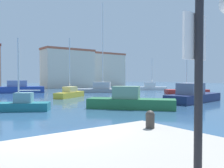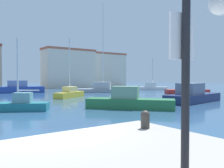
{
  "view_description": "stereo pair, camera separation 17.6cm",
  "coord_description": "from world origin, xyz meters",
  "px_view_note": "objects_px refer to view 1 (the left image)",
  "views": [
    {
      "loc": [
        -2.61,
        -6.31,
        2.46
      ],
      "look_at": [
        15.83,
        18.75,
        1.59
      ],
      "focal_mm": 38.22,
      "sensor_mm": 36.0,
      "label": 1
    },
    {
      "loc": [
        -2.47,
        -6.41,
        2.46
      ],
      "look_at": [
        15.83,
        18.75,
        1.59
      ],
      "focal_mm": 38.22,
      "sensor_mm": 36.0,
      "label": 2
    }
  ],
  "objects_px": {
    "lamppost": "(199,5)",
    "sailboat_yellow_distant_east": "(70,93)",
    "motorboat_blue_center_channel": "(17,89)",
    "motorboat_navy_outer_mooring": "(193,96)",
    "sailboat_teal_far_right": "(20,105)",
    "mooring_bollard": "(150,119)",
    "sailboat_red_far_left": "(187,90)",
    "sailboat_white_distant_north": "(151,87)",
    "motorboat_green_inner_mooring": "(130,101)",
    "sailboat_grey_behind_lamppost": "(103,89)"
  },
  "relations": [
    {
      "from": "sailboat_yellow_distant_east",
      "to": "sailboat_teal_far_right",
      "type": "bearing_deg",
      "value": -134.21
    },
    {
      "from": "lamppost",
      "to": "sailboat_white_distant_north",
      "type": "distance_m",
      "value": 44.44
    },
    {
      "from": "motorboat_navy_outer_mooring",
      "to": "sailboat_teal_far_right",
      "type": "relative_size",
      "value": 1.43
    },
    {
      "from": "sailboat_red_far_left",
      "to": "sailboat_teal_far_right",
      "type": "xyz_separation_m",
      "value": [
        -25.4,
        -4.05,
        -0.05
      ]
    },
    {
      "from": "mooring_bollard",
      "to": "sailboat_teal_far_right",
      "type": "height_order",
      "value": "sailboat_teal_far_right"
    },
    {
      "from": "motorboat_blue_center_channel",
      "to": "sailboat_red_far_left",
      "type": "height_order",
      "value": "sailboat_red_far_left"
    },
    {
      "from": "mooring_bollard",
      "to": "sailboat_grey_behind_lamppost",
      "type": "relative_size",
      "value": 0.03
    },
    {
      "from": "motorboat_blue_center_channel",
      "to": "motorboat_navy_outer_mooring",
      "type": "xyz_separation_m",
      "value": [
        10.17,
        -25.3,
        -0.02
      ]
    },
    {
      "from": "sailboat_grey_behind_lamppost",
      "to": "motorboat_navy_outer_mooring",
      "type": "xyz_separation_m",
      "value": [
        -1.74,
        -18.56,
        0.06
      ]
    },
    {
      "from": "lamppost",
      "to": "sailboat_red_far_left",
      "type": "relative_size",
      "value": 0.38
    },
    {
      "from": "motorboat_green_inner_mooring",
      "to": "motorboat_navy_outer_mooring",
      "type": "bearing_deg",
      "value": 0.03
    },
    {
      "from": "motorboat_blue_center_channel",
      "to": "sailboat_white_distant_north",
      "type": "relative_size",
      "value": 1.37
    },
    {
      "from": "motorboat_blue_center_channel",
      "to": "sailboat_white_distant_north",
      "type": "height_order",
      "value": "sailboat_white_distant_north"
    },
    {
      "from": "motorboat_blue_center_channel",
      "to": "sailboat_red_far_left",
      "type": "relative_size",
      "value": 0.86
    },
    {
      "from": "lamppost",
      "to": "motorboat_navy_outer_mooring",
      "type": "distance_m",
      "value": 22.0
    },
    {
      "from": "sailboat_yellow_distant_east",
      "to": "motorboat_green_inner_mooring",
      "type": "relative_size",
      "value": 1.15
    },
    {
      "from": "mooring_bollard",
      "to": "sailboat_teal_far_right",
      "type": "xyz_separation_m",
      "value": [
        0.07,
        13.37,
        -0.84
      ]
    },
    {
      "from": "mooring_bollard",
      "to": "sailboat_teal_far_right",
      "type": "relative_size",
      "value": 0.09
    },
    {
      "from": "sailboat_yellow_distant_east",
      "to": "motorboat_navy_outer_mooring",
      "type": "height_order",
      "value": "sailboat_yellow_distant_east"
    },
    {
      "from": "sailboat_red_far_left",
      "to": "sailboat_white_distant_north",
      "type": "distance_m",
      "value": 11.5
    },
    {
      "from": "motorboat_blue_center_channel",
      "to": "sailboat_grey_behind_lamppost",
      "type": "bearing_deg",
      "value": -29.49
    },
    {
      "from": "sailboat_white_distant_north",
      "to": "motorboat_green_inner_mooring",
      "type": "bearing_deg",
      "value": -139.05
    },
    {
      "from": "lamppost",
      "to": "sailboat_red_far_left",
      "type": "distance_m",
      "value": 34.57
    },
    {
      "from": "motorboat_blue_center_channel",
      "to": "lamppost",
      "type": "bearing_deg",
      "value": -101.53
    },
    {
      "from": "motorboat_navy_outer_mooring",
      "to": "sailboat_teal_far_right",
      "type": "bearing_deg",
      "value": 166.03
    },
    {
      "from": "motorboat_blue_center_channel",
      "to": "sailboat_grey_behind_lamppost",
      "type": "distance_m",
      "value": 13.69
    },
    {
      "from": "mooring_bollard",
      "to": "motorboat_green_inner_mooring",
      "type": "distance_m",
      "value": 12.07
    },
    {
      "from": "lamppost",
      "to": "motorboat_blue_center_channel",
      "type": "relative_size",
      "value": 0.45
    },
    {
      "from": "mooring_bollard",
      "to": "sailboat_red_far_left",
      "type": "distance_m",
      "value": 30.87
    },
    {
      "from": "sailboat_white_distant_north",
      "to": "sailboat_yellow_distant_east",
      "type": "bearing_deg",
      "value": -162.66
    },
    {
      "from": "lamppost",
      "to": "sailboat_yellow_distant_east",
      "type": "distance_m",
      "value": 27.14
    },
    {
      "from": "motorboat_navy_outer_mooring",
      "to": "sailboat_grey_behind_lamppost",
      "type": "bearing_deg",
      "value": 84.64
    },
    {
      "from": "motorboat_blue_center_channel",
      "to": "sailboat_grey_behind_lamppost",
      "type": "height_order",
      "value": "sailboat_grey_behind_lamppost"
    },
    {
      "from": "sailboat_red_far_left",
      "to": "sailboat_white_distant_north",
      "type": "bearing_deg",
      "value": 71.53
    },
    {
      "from": "sailboat_grey_behind_lamppost",
      "to": "sailboat_white_distant_north",
      "type": "xyz_separation_m",
      "value": [
        11.75,
        0.27,
        -0.04
      ]
    },
    {
      "from": "sailboat_grey_behind_lamppost",
      "to": "sailboat_teal_far_right",
      "type": "height_order",
      "value": "sailboat_grey_behind_lamppost"
    },
    {
      "from": "lamppost",
      "to": "sailboat_red_far_left",
      "type": "xyz_separation_m",
      "value": [
        27.73,
        20.44,
        -2.81
      ]
    },
    {
      "from": "motorboat_navy_outer_mooring",
      "to": "sailboat_teal_far_right",
      "type": "xyz_separation_m",
      "value": [
        -15.56,
        3.87,
        -0.19
      ]
    },
    {
      "from": "mooring_bollard",
      "to": "lamppost",
      "type": "bearing_deg",
      "value": -126.75
    },
    {
      "from": "motorboat_blue_center_channel",
      "to": "sailboat_teal_far_right",
      "type": "bearing_deg",
      "value": -104.11
    },
    {
      "from": "motorboat_blue_center_channel",
      "to": "motorboat_navy_outer_mooring",
      "type": "distance_m",
      "value": 27.27
    },
    {
      "from": "lamppost",
      "to": "motorboat_green_inner_mooring",
      "type": "bearing_deg",
      "value": 52.29
    },
    {
      "from": "sailboat_teal_far_right",
      "to": "sailboat_yellow_distant_east",
      "type": "bearing_deg",
      "value": 45.79
    },
    {
      "from": "sailboat_yellow_distant_east",
      "to": "sailboat_red_far_left",
      "type": "xyz_separation_m",
      "value": [
        17.17,
        -4.41,
        -0.02
      ]
    },
    {
      "from": "mooring_bollard",
      "to": "sailboat_red_far_left",
      "type": "relative_size",
      "value": 0.05
    },
    {
      "from": "sailboat_red_far_left",
      "to": "motorboat_navy_outer_mooring",
      "type": "relative_size",
      "value": 1.3
    },
    {
      "from": "sailboat_yellow_distant_east",
      "to": "sailboat_red_far_left",
      "type": "height_order",
      "value": "sailboat_red_far_left"
    },
    {
      "from": "motorboat_green_inner_mooring",
      "to": "sailboat_grey_behind_lamppost",
      "type": "xyz_separation_m",
      "value": [
        9.95,
        18.57,
        0.01
      ]
    },
    {
      "from": "sailboat_white_distant_north",
      "to": "motorboat_blue_center_channel",
      "type": "bearing_deg",
      "value": 164.71
    },
    {
      "from": "mooring_bollard",
      "to": "sailboat_yellow_distant_east",
      "type": "xyz_separation_m",
      "value": [
        8.31,
        21.83,
        -0.76
      ]
    }
  ]
}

